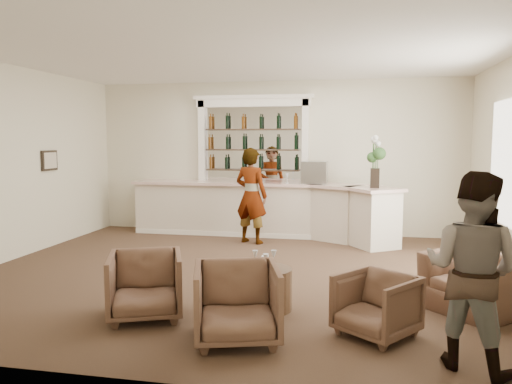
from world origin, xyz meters
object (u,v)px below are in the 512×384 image
at_px(sommelier, 251,196).
at_px(armchair_right, 376,305).
at_px(guest, 472,271).
at_px(cocktail_table, 264,289).
at_px(armchair_left, 145,285).
at_px(flower_vase, 375,159).
at_px(bar_counter, 264,209).
at_px(armchair_far, 476,284).
at_px(armchair_center, 237,303).
at_px(espresso_machine, 315,172).

bearing_deg(sommelier, armchair_right, 136.81).
bearing_deg(guest, armchair_right, -3.87).
relative_size(cocktail_table, guest, 0.38).
bearing_deg(armchair_left, flower_vase, 36.63).
height_order(bar_counter, cocktail_table, bar_counter).
xyz_separation_m(bar_counter, flower_vase, (2.24, -0.65, 1.11)).
distance_m(armchair_far, flower_vase, 3.83).
bearing_deg(armchair_far, armchair_right, -91.57).
height_order(cocktail_table, flower_vase, flower_vase).
distance_m(guest, flower_vase, 5.11).
xyz_separation_m(bar_counter, guest, (2.92, -5.65, 0.31)).
bearing_deg(cocktail_table, guest, -28.87).
relative_size(bar_counter, armchair_left, 6.83).
relative_size(armchair_left, flower_vase, 0.86).
relative_size(armchair_far, flower_vase, 1.06).
bearing_deg(armchair_center, sommelier, 83.64).
bearing_deg(espresso_machine, sommelier, -144.98).
xyz_separation_m(armchair_center, flower_vase, (1.51, 4.84, 1.29)).
bearing_deg(sommelier, flower_vase, -158.82).
height_order(armchair_center, armchair_far, armchair_center).
distance_m(armchair_right, flower_vase, 4.64).
distance_m(bar_counter, flower_vase, 2.58).
bearing_deg(espresso_machine, guest, -69.56).
xyz_separation_m(cocktail_table, flower_vase, (1.40, 3.85, 1.44)).
height_order(bar_counter, armchair_right, bar_counter).
relative_size(cocktail_table, armchair_left, 0.79).
relative_size(cocktail_table, armchair_far, 0.64).
distance_m(bar_counter, cocktail_table, 4.59).
distance_m(guest, armchair_left, 3.46).
bearing_deg(armchair_left, cocktail_table, 1.32).
xyz_separation_m(armchair_left, flower_vase, (2.69, 4.40, 1.31)).
height_order(sommelier, armchair_center, sommelier).
bearing_deg(armchair_left, sommelier, 63.77).
distance_m(cocktail_table, flower_vase, 4.34).
bearing_deg(armchair_far, armchair_left, -117.48).
relative_size(sommelier, armchair_left, 2.25).
xyz_separation_m(bar_counter, espresso_machine, (1.05, 0.04, 0.80)).
bearing_deg(armchair_left, guest, -31.95).
bearing_deg(espresso_machine, bar_counter, -175.77).
bearing_deg(armchair_center, armchair_right, -0.38).
distance_m(armchair_far, espresso_machine, 4.81).
relative_size(cocktail_table, armchair_center, 0.76).
height_order(armchair_left, flower_vase, flower_vase).
bearing_deg(bar_counter, armchair_far, -50.89).
bearing_deg(armchair_far, sommelier, -176.33).
xyz_separation_m(cocktail_table, espresso_machine, (0.22, 4.54, 1.12)).
xyz_separation_m(bar_counter, armchair_right, (2.12, -5.09, -0.24)).
distance_m(armchair_center, flower_vase, 5.23).
bearing_deg(armchair_right, armchair_far, 77.88).
distance_m(bar_counter, sommelier, 0.82).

